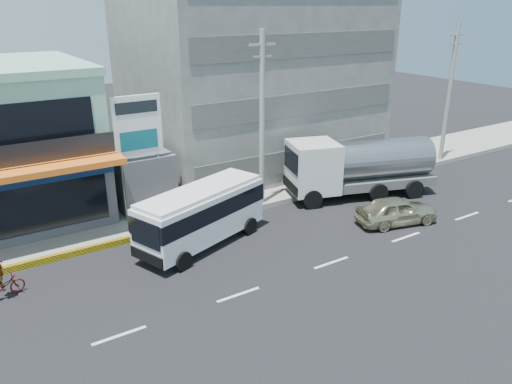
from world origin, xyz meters
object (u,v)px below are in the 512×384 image
billboard (138,133)px  concrete_building (250,68)px  satellite_dish (137,149)px  minibus (201,212)px  utility_pole_near (262,121)px  motorcycle_rider (0,281)px  sedan (397,210)px  tanker_truck (356,166)px  utility_pole_far (449,94)px

billboard → concrete_building: bearing=28.9°
satellite_dish → minibus: size_ratio=0.20×
utility_pole_near → motorcycle_rider: bearing=-170.1°
minibus → utility_pole_near: bearing=25.8°
utility_pole_near → sedan: (4.84, -5.90, -4.39)m
satellite_dish → concrete_building: bearing=21.8°
concrete_building → satellite_dish: bearing=-158.2°
minibus → motorcycle_rider: (-9.03, 0.01, -0.97)m
concrete_building → satellite_dish: 11.30m
minibus → tanker_truck: tanker_truck is taller
utility_pole_far → utility_pole_near: bearing=180.0°
minibus → tanker_truck: size_ratio=0.78×
satellite_dish → tanker_truck: 13.03m
billboard → motorcycle_rider: billboard is taller
concrete_building → motorcycle_rider: concrete_building is taller
utility_pole_far → sedan: 13.36m
satellite_dish → utility_pole_near: 7.17m
tanker_truck → minibus: bearing=-175.2°
tanker_truck → motorcycle_rider: (-20.03, -0.92, -1.14)m
utility_pole_near → sedan: bearing=-50.6°
tanker_truck → motorcycle_rider: 20.08m
sedan → concrete_building: bearing=18.2°
tanker_truck → utility_pole_near: bearing=165.1°
concrete_building → motorcycle_rider: size_ratio=6.74×
minibus → sedan: 10.60m
minibus → tanker_truck: bearing=4.8°
sedan → utility_pole_far: bearing=-47.5°
satellite_dish → motorcycle_rider: bearing=-143.4°
satellite_dish → sedan: (10.84, -9.50, -2.82)m
minibus → sedan: bearing=-18.9°
billboard → minibus: billboard is taller
sedan → motorcycle_rider: (-19.02, 3.42, 0.03)m
utility_pole_near → tanker_truck: utility_pole_near is taller
sedan → billboard: bearing=70.4°
motorcycle_rider → utility_pole_near: bearing=9.9°
billboard → sedan: size_ratio=1.55×
concrete_building → satellite_dish: size_ratio=10.67×
utility_pole_far → billboard: bearing=175.4°
concrete_building → tanker_truck: size_ratio=1.69×
billboard → tanker_truck: bearing=-15.2°
concrete_building → utility_pole_near: 8.79m
concrete_building → sedan: size_ratio=3.60×
utility_pole_far → tanker_truck: bearing=-171.3°
billboard → sedan: 14.33m
utility_pole_near → utility_pole_far: size_ratio=1.00×
billboard → sedan: bearing=-34.2°
billboard → minibus: bearing=-72.4°
tanker_truck → sedan: bearing=-103.1°
concrete_building → utility_pole_far: (12.00, -7.60, -1.85)m
billboard → utility_pole_far: (22.50, -1.80, 0.22)m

